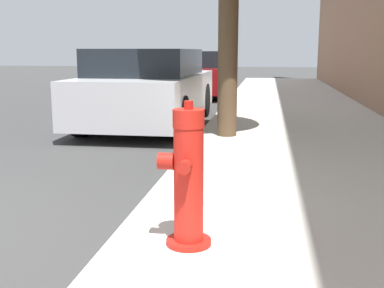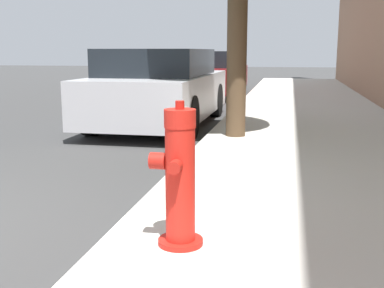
# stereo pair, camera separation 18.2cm
# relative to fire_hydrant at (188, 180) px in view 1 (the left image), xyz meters

# --- Properties ---
(sidewalk_slab) EXTENTS (3.19, 40.00, 0.13)m
(sidewalk_slab) POSITION_rel_fire_hydrant_xyz_m (1.06, -0.22, -0.49)
(sidewalk_slab) COLOR beige
(sidewalk_slab) RESTS_ON ground_plane
(fire_hydrant) EXTENTS (0.34, 0.35, 0.93)m
(fire_hydrant) POSITION_rel_fire_hydrant_xyz_m (0.00, 0.00, 0.00)
(fire_hydrant) COLOR red
(fire_hydrant) RESTS_ON sidewalk_slab
(parked_car_near) EXTENTS (1.83, 4.44, 1.39)m
(parked_car_near) POSITION_rel_fire_hydrant_xyz_m (-1.66, 5.72, 0.13)
(parked_car_near) COLOR #B7B7BC
(parked_car_near) RESTS_ON ground_plane
(parked_car_mid) EXTENTS (1.80, 4.43, 1.35)m
(parked_car_mid) POSITION_rel_fire_hydrant_xyz_m (-1.69, 11.82, 0.11)
(parked_car_mid) COLOR maroon
(parked_car_mid) RESTS_ON ground_plane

